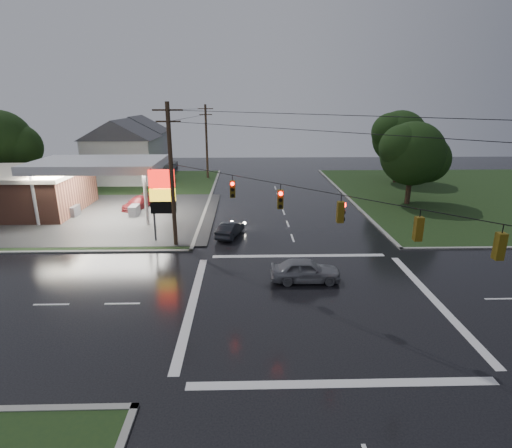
{
  "coord_description": "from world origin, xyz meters",
  "views": [
    {
      "loc": [
        -3.9,
        -20.53,
        11.11
      ],
      "look_at": [
        -3.22,
        5.44,
        3.0
      ],
      "focal_mm": 28.0,
      "sensor_mm": 36.0,
      "label": 1
    }
  ],
  "objects_px": {
    "car_pump": "(138,203)",
    "car_crossing": "(305,270)",
    "utility_pole_n": "(207,141)",
    "house_near": "(123,150)",
    "house_far": "(138,141)",
    "car_north": "(230,229)",
    "utility_pole_nw": "(172,174)",
    "tree_nw_behind": "(2,142)",
    "tree_ne_far": "(401,138)",
    "gas_station": "(31,188)",
    "tree_ne_near": "(414,154)",
    "pylon_sign": "(162,194)"
  },
  "relations": [
    {
      "from": "car_pump",
      "to": "car_crossing",
      "type": "bearing_deg",
      "value": -31.06
    },
    {
      "from": "utility_pole_n",
      "to": "house_near",
      "type": "bearing_deg",
      "value": -170.09
    },
    {
      "from": "house_far",
      "to": "car_pump",
      "type": "height_order",
      "value": "house_far"
    },
    {
      "from": "house_near",
      "to": "car_north",
      "type": "height_order",
      "value": "house_near"
    },
    {
      "from": "utility_pole_nw",
      "to": "tree_nw_behind",
      "type": "relative_size",
      "value": 1.1
    },
    {
      "from": "tree_ne_far",
      "to": "car_pump",
      "type": "height_order",
      "value": "tree_ne_far"
    },
    {
      "from": "house_far",
      "to": "car_crossing",
      "type": "xyz_separation_m",
      "value": [
        21.81,
        -45.3,
        -3.65
      ]
    },
    {
      "from": "house_near",
      "to": "utility_pole_nw",
      "type": "bearing_deg",
      "value": -66.63
    },
    {
      "from": "car_pump",
      "to": "utility_pole_nw",
      "type": "bearing_deg",
      "value": -43.78
    },
    {
      "from": "tree_ne_far",
      "to": "tree_nw_behind",
      "type": "bearing_deg",
      "value": -175.51
    },
    {
      "from": "car_crossing",
      "to": "utility_pole_nw",
      "type": "bearing_deg",
      "value": 54.6
    },
    {
      "from": "utility_pole_nw",
      "to": "car_pump",
      "type": "distance_m",
      "value": 13.8
    },
    {
      "from": "utility_pole_n",
      "to": "car_crossing",
      "type": "xyz_separation_m",
      "value": [
        9.36,
        -35.3,
        -4.72
      ]
    },
    {
      "from": "house_far",
      "to": "tree_ne_far",
      "type": "xyz_separation_m",
      "value": [
        39.1,
        -14.01,
        1.77
      ]
    },
    {
      "from": "gas_station",
      "to": "utility_pole_nw",
      "type": "bearing_deg",
      "value": -32.23
    },
    {
      "from": "car_north",
      "to": "car_crossing",
      "type": "bearing_deg",
      "value": 137.6
    },
    {
      "from": "utility_pole_n",
      "to": "tree_ne_near",
      "type": "bearing_deg",
      "value": -34.1
    },
    {
      "from": "house_far",
      "to": "tree_nw_behind",
      "type": "bearing_deg",
      "value": -123.44
    },
    {
      "from": "gas_station",
      "to": "utility_pole_nw",
      "type": "distance_m",
      "value": 19.38
    },
    {
      "from": "utility_pole_n",
      "to": "house_far",
      "type": "bearing_deg",
      "value": 141.23
    },
    {
      "from": "utility_pole_nw",
      "to": "utility_pole_n",
      "type": "bearing_deg",
      "value": 90.0
    },
    {
      "from": "tree_ne_near",
      "to": "car_north",
      "type": "height_order",
      "value": "tree_ne_near"
    },
    {
      "from": "house_near",
      "to": "tree_ne_near",
      "type": "bearing_deg",
      "value": -21.76
    },
    {
      "from": "utility_pole_nw",
      "to": "house_far",
      "type": "bearing_deg",
      "value": 107.92
    },
    {
      "from": "tree_ne_far",
      "to": "car_pump",
      "type": "relative_size",
      "value": 2.23
    },
    {
      "from": "gas_station",
      "to": "tree_nw_behind",
      "type": "height_order",
      "value": "tree_nw_behind"
    },
    {
      "from": "house_far",
      "to": "car_north",
      "type": "bearing_deg",
      "value": -65.34
    },
    {
      "from": "tree_ne_near",
      "to": "car_pump",
      "type": "bearing_deg",
      "value": -177.92
    },
    {
      "from": "pylon_sign",
      "to": "tree_ne_near",
      "type": "distance_m",
      "value": 27.23
    },
    {
      "from": "gas_station",
      "to": "car_crossing",
      "type": "relative_size",
      "value": 5.93
    },
    {
      "from": "utility_pole_n",
      "to": "car_pump",
      "type": "relative_size",
      "value": 2.39
    },
    {
      "from": "tree_ne_far",
      "to": "car_pump",
      "type": "xyz_separation_m",
      "value": [
        -32.5,
        -13.07,
        -5.54
      ]
    },
    {
      "from": "tree_nw_behind",
      "to": "utility_pole_n",
      "type": "bearing_deg",
      "value": 18.21
    },
    {
      "from": "gas_station",
      "to": "tree_nw_behind",
      "type": "bearing_deg",
      "value": 128.42
    },
    {
      "from": "car_north",
      "to": "house_far",
      "type": "bearing_deg",
      "value": -47.52
    },
    {
      "from": "tree_ne_near",
      "to": "car_pump",
      "type": "relative_size",
      "value": 2.04
    },
    {
      "from": "tree_nw_behind",
      "to": "house_near",
      "type": "bearing_deg",
      "value": 24.98
    },
    {
      "from": "utility_pole_n",
      "to": "car_pump",
      "type": "xyz_separation_m",
      "value": [
        -5.85,
        -17.08,
        -4.83
      ]
    },
    {
      "from": "utility_pole_nw",
      "to": "car_crossing",
      "type": "relative_size",
      "value": 2.49
    },
    {
      "from": "gas_station",
      "to": "house_near",
      "type": "height_order",
      "value": "house_near"
    },
    {
      "from": "utility_pole_n",
      "to": "car_crossing",
      "type": "distance_m",
      "value": 36.82
    },
    {
      "from": "utility_pole_n",
      "to": "tree_nw_behind",
      "type": "xyz_separation_m",
      "value": [
        -24.34,
        -8.01,
        0.71
      ]
    },
    {
      "from": "tree_nw_behind",
      "to": "car_pump",
      "type": "distance_m",
      "value": 21.33
    },
    {
      "from": "utility_pole_nw",
      "to": "car_pump",
      "type": "bearing_deg",
      "value": 117.12
    },
    {
      "from": "gas_station",
      "to": "car_north",
      "type": "xyz_separation_m",
      "value": [
        20.43,
        -8.08,
        -1.91
      ]
    },
    {
      "from": "tree_ne_near",
      "to": "car_crossing",
      "type": "height_order",
      "value": "tree_ne_near"
    },
    {
      "from": "pylon_sign",
      "to": "tree_ne_far",
      "type": "bearing_deg",
      "value": 40.35
    },
    {
      "from": "gas_station",
      "to": "car_north",
      "type": "relative_size",
      "value": 6.8
    },
    {
      "from": "gas_station",
      "to": "utility_pole_nw",
      "type": "xyz_separation_m",
      "value": [
        16.18,
        -10.2,
        3.17
      ]
    },
    {
      "from": "pylon_sign",
      "to": "utility_pole_n",
      "type": "bearing_deg",
      "value": 87.92
    }
  ]
}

